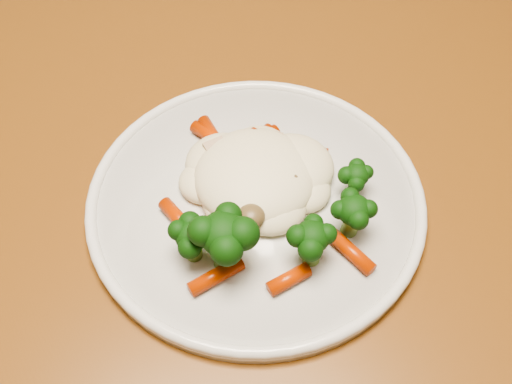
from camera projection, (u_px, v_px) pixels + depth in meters
dining_table at (177, 222)px, 0.68m from camera, size 1.23×0.96×0.75m
plate at (256, 202)px, 0.55m from camera, size 0.29×0.29×0.01m
meal at (260, 192)px, 0.52m from camera, size 0.18×0.19×0.05m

